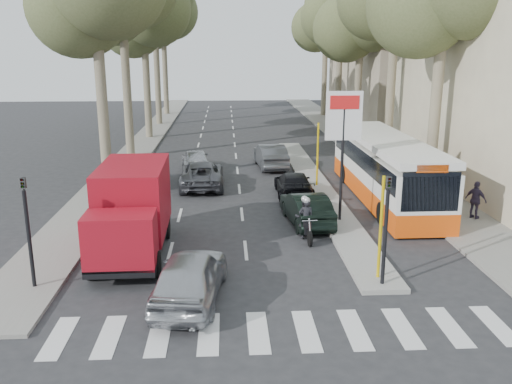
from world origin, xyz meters
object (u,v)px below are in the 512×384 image
Objects in this scene: silver_hatchback at (190,276)px; dark_hatchback at (306,208)px; motorcycle at (305,219)px; red_truck at (132,209)px; city_bus at (386,167)px.

dark_hatchback is at bearing -115.62° from silver_hatchback.
dark_hatchback is (4.49, 6.98, -0.08)m from silver_hatchback.
silver_hatchback is 2.22× the size of motorcycle.
red_truck is 0.51× the size of city_bus.
red_truck is at bearing -52.45° from silver_hatchback.
dark_hatchback is 2.04× the size of motorcycle.
motorcycle is (-0.31, -1.76, 0.10)m from dark_hatchback.
city_bus is (11.18, 6.65, -0.05)m from red_truck.
city_bus is at bearing 44.88° from motorcycle.
red_truck is at bearing -149.40° from city_bus.
motorcycle is at bearing 10.61° from red_truck.
red_truck is at bearing -172.09° from motorcycle.
silver_hatchback is at bearing -60.56° from red_truck.
red_truck is at bearing 18.12° from dark_hatchback.
motorcycle is (4.18, 5.22, 0.02)m from silver_hatchback.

